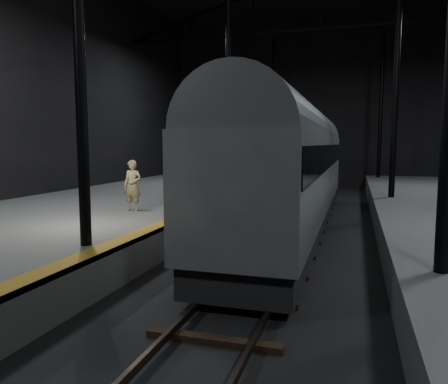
% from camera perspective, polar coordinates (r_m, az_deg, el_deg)
% --- Properties ---
extents(ground, '(44.00, 44.00, 0.00)m').
position_cam_1_polar(ground, '(13.33, 6.72, -8.37)').
color(ground, black).
rests_on(ground, ground).
extents(platform_left, '(9.00, 43.80, 1.00)m').
position_cam_1_polar(platform_left, '(16.25, -20.36, -4.25)').
color(platform_left, '#535350').
rests_on(platform_left, ground).
extents(tactile_strip, '(0.50, 43.80, 0.01)m').
position_cam_1_polar(tactile_strip, '(14.04, -6.43, -3.43)').
color(tactile_strip, '#8D6419').
rests_on(tactile_strip, platform_left).
extents(track, '(2.40, 43.00, 0.24)m').
position_cam_1_polar(track, '(13.32, 6.72, -8.08)').
color(track, '#3F3328').
rests_on(track, ground).
extents(train, '(2.70, 18.01, 4.81)m').
position_cam_1_polar(train, '(16.80, 9.19, 3.90)').
color(train, gray).
rests_on(train, ground).
extents(woman, '(0.66, 0.43, 1.81)m').
position_cam_1_polar(woman, '(15.72, -11.85, 0.83)').
color(woman, tan).
rests_on(woman, platform_left).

